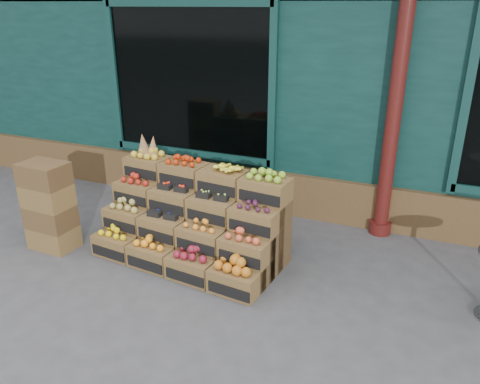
% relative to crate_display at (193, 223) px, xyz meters
% --- Properties ---
extents(ground, '(60.00, 60.00, 0.00)m').
position_rel_crate_display_xyz_m(ground, '(0.75, -0.61, -0.41)').
color(ground, '#424245').
rests_on(ground, ground).
extents(shop_facade, '(12.00, 6.24, 4.80)m').
position_rel_crate_display_xyz_m(shop_facade, '(0.75, 4.50, 1.99)').
color(shop_facade, '#0D2F2B').
rests_on(shop_facade, ground).
extents(crate_display, '(2.21, 1.24, 1.33)m').
position_rel_crate_display_xyz_m(crate_display, '(0.00, 0.00, 0.00)').
color(crate_display, brown).
rests_on(crate_display, ground).
extents(spare_crates, '(0.55, 0.39, 1.08)m').
position_rel_crate_display_xyz_m(spare_crates, '(-1.66, -0.50, 0.13)').
color(spare_crates, brown).
rests_on(spare_crates, ground).
extents(shopkeeper, '(0.71, 0.52, 1.79)m').
position_rel_crate_display_xyz_m(shopkeeper, '(-0.43, 2.13, 0.49)').
color(shopkeeper, '#14471C').
rests_on(shopkeeper, ground).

